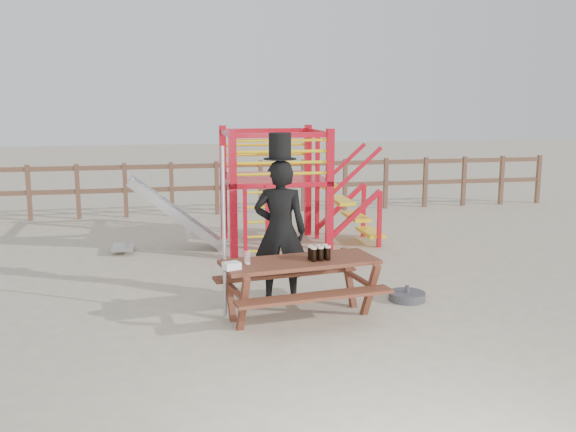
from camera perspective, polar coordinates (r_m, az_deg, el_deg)
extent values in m
plane|color=#BCAE92|center=(7.97, 1.86, -8.50)|extent=(60.00, 60.00, 0.00)
cube|color=brown|center=(14.52, -4.42, 4.54)|extent=(15.00, 0.06, 0.10)
cube|color=brown|center=(14.58, -4.39, 2.56)|extent=(15.00, 0.06, 0.10)
cube|color=brown|center=(14.74, -22.04, 1.92)|extent=(0.09, 0.09, 1.20)
cube|color=brown|center=(14.58, -18.18, 2.08)|extent=(0.09, 0.09, 1.20)
cube|color=brown|center=(14.49, -14.25, 2.23)|extent=(0.09, 0.09, 1.20)
cube|color=brown|center=(14.47, -10.30, 2.37)|extent=(0.09, 0.09, 1.20)
cube|color=brown|center=(14.52, -6.35, 2.50)|extent=(0.09, 0.09, 1.20)
cube|color=brown|center=(14.64, -2.44, 2.62)|extent=(0.09, 0.09, 1.20)
cube|color=brown|center=(14.83, 1.38, 2.73)|extent=(0.09, 0.09, 1.20)
cube|color=brown|center=(15.08, 5.10, 2.81)|extent=(0.09, 0.09, 1.20)
cube|color=brown|center=(15.39, 8.68, 2.89)|extent=(0.09, 0.09, 1.20)
cube|color=brown|center=(15.75, 12.10, 2.95)|extent=(0.09, 0.09, 1.20)
cube|color=brown|center=(16.18, 15.36, 3.00)|extent=(0.09, 0.09, 1.20)
cube|color=brown|center=(16.65, 18.45, 3.04)|extent=(0.09, 0.09, 1.20)
cube|color=brown|center=(17.16, 21.36, 3.06)|extent=(0.09, 0.09, 1.20)
cube|color=red|center=(10.31, -4.90, 1.83)|extent=(0.12, 0.12, 2.10)
cube|color=red|center=(10.61, 3.72, 2.09)|extent=(0.12, 0.12, 2.10)
cube|color=red|center=(11.89, -5.77, 2.96)|extent=(0.12, 0.12, 2.10)
cube|color=red|center=(12.15, 1.77, 3.16)|extent=(0.12, 0.12, 2.10)
cube|color=red|center=(11.19, -1.30, 3.32)|extent=(1.72, 1.72, 0.08)
cube|color=red|center=(10.33, -0.54, 7.19)|extent=(1.60, 0.08, 0.08)
cube|color=red|center=(11.91, -1.99, 7.60)|extent=(1.60, 0.08, 0.08)
cube|color=red|center=(11.01, -5.45, 7.34)|extent=(0.08, 1.60, 0.08)
cube|color=red|center=(11.29, 2.72, 7.45)|extent=(0.08, 1.60, 0.08)
cylinder|color=yellow|center=(10.39, -0.53, 3.77)|extent=(1.50, 0.05, 0.05)
cylinder|color=yellow|center=(11.95, -1.97, 4.64)|extent=(1.50, 0.05, 0.05)
cylinder|color=yellow|center=(10.37, -0.53, 4.76)|extent=(1.50, 0.05, 0.05)
cylinder|color=yellow|center=(11.94, -1.97, 5.49)|extent=(1.50, 0.05, 0.05)
cylinder|color=yellow|center=(10.35, -0.53, 5.75)|extent=(1.50, 0.05, 0.05)
cylinder|color=yellow|center=(11.92, -1.98, 6.36)|extent=(1.50, 0.05, 0.05)
cylinder|color=yellow|center=(10.34, -0.54, 6.74)|extent=(1.50, 0.05, 0.05)
cylinder|color=yellow|center=(11.91, -1.98, 7.22)|extent=(1.50, 0.05, 0.05)
cube|color=red|center=(10.26, -3.83, -0.74)|extent=(0.06, 0.06, 1.20)
cube|color=red|center=(10.31, -1.84, -0.67)|extent=(0.06, 0.06, 1.20)
cylinder|color=yellow|center=(10.38, -2.81, -3.14)|extent=(0.36, 0.04, 0.04)
cylinder|color=yellow|center=(10.33, -2.82, -1.85)|extent=(0.36, 0.04, 0.04)
cylinder|color=yellow|center=(10.28, -2.83, -0.54)|extent=(0.36, 0.04, 0.04)
cylinder|color=yellow|center=(10.24, -2.84, 0.78)|extent=(0.36, 0.04, 0.04)
cylinder|color=yellow|center=(10.20, -2.86, 2.11)|extent=(0.36, 0.04, 0.04)
cube|color=yellow|center=(11.41, 3.42, 2.83)|extent=(0.30, 0.90, 0.06)
cube|color=yellow|center=(11.52, 4.75, 1.38)|extent=(0.30, 0.90, 0.06)
cube|color=yellow|center=(11.65, 6.05, -0.04)|extent=(0.30, 0.90, 0.06)
cube|color=yellow|center=(11.80, 7.32, -1.42)|extent=(0.30, 0.90, 0.06)
cube|color=red|center=(11.16, 5.96, 0.13)|extent=(0.95, 0.08, 0.86)
cube|color=red|center=(12.01, 4.70, 0.88)|extent=(0.95, 0.08, 0.86)
cube|color=#ADAFB4|center=(11.11, -9.95, 0.09)|extent=(1.53, 0.55, 1.21)
cube|color=#ADAFB4|center=(10.84, -9.92, 0.04)|extent=(1.58, 0.04, 1.28)
cube|color=#ADAFB4|center=(11.37, -9.99, 0.52)|extent=(1.58, 0.04, 1.28)
cube|color=#ADAFB4|center=(11.24, -14.46, -2.69)|extent=(0.35, 0.55, 0.05)
cube|color=brown|center=(7.56, 1.05, -4.10)|extent=(1.91, 0.94, 0.05)
cube|color=brown|center=(7.18, 2.46, -7.17)|extent=(1.85, 0.52, 0.04)
cube|color=brown|center=(8.09, -0.21, -5.14)|extent=(1.85, 0.52, 0.04)
cube|color=brown|center=(7.43, -4.63, -7.26)|extent=(0.23, 1.10, 0.66)
cube|color=brown|center=(7.95, 6.33, -6.10)|extent=(0.23, 1.10, 0.66)
imported|color=black|center=(8.16, -0.71, -1.35)|extent=(0.76, 0.59, 1.83)
cube|color=#0D850C|center=(8.26, -0.64, 0.35)|extent=(0.08, 0.04, 0.43)
cylinder|color=black|center=(8.03, -0.72, 5.11)|extent=(0.42, 0.42, 0.01)
cylinder|color=black|center=(8.01, -0.72, 6.28)|extent=(0.28, 0.28, 0.32)
cube|color=white|center=(8.14, -0.66, 7.14)|extent=(0.14, 0.04, 0.04)
cylinder|color=#B2B2B7|center=(7.53, -5.72, -1.57)|extent=(0.05, 0.05, 2.05)
cylinder|color=#3A3A3F|center=(8.52, 10.53, -7.03)|extent=(0.47, 0.47, 0.11)
cylinder|color=#3A3A3F|center=(8.49, 10.56, -6.39)|extent=(0.05, 0.05, 0.09)
cube|color=white|center=(7.17, -5.03, -4.43)|extent=(0.22, 0.19, 0.08)
cylinder|color=black|center=(7.48, 2.31, -3.50)|extent=(0.07, 0.07, 0.15)
cylinder|color=beige|center=(7.46, 2.31, -2.86)|extent=(0.07, 0.07, 0.02)
cylinder|color=black|center=(7.51, 2.93, -3.45)|extent=(0.07, 0.07, 0.15)
cylinder|color=beige|center=(7.49, 2.93, -2.81)|extent=(0.07, 0.07, 0.02)
cylinder|color=black|center=(7.55, 3.55, -3.38)|extent=(0.07, 0.07, 0.15)
cylinder|color=beige|center=(7.53, 3.55, -2.74)|extent=(0.07, 0.07, 0.02)
cylinder|color=black|center=(7.56, 2.04, -3.34)|extent=(0.07, 0.07, 0.15)
cylinder|color=beige|center=(7.54, 2.04, -2.71)|extent=(0.07, 0.07, 0.02)
cylinder|color=black|center=(7.59, 2.69, -3.28)|extent=(0.07, 0.07, 0.15)
cylinder|color=beige|center=(7.57, 2.70, -2.65)|extent=(0.07, 0.07, 0.02)
cylinder|color=black|center=(7.62, 3.26, -3.23)|extent=(0.07, 0.07, 0.15)
cylinder|color=beige|center=(7.60, 3.26, -2.60)|extent=(0.07, 0.07, 0.02)
cylinder|color=silver|center=(7.37, -3.64, -3.72)|extent=(0.07, 0.07, 0.15)
cylinder|color=beige|center=(7.38, -3.64, -4.21)|extent=(0.06, 0.06, 0.02)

